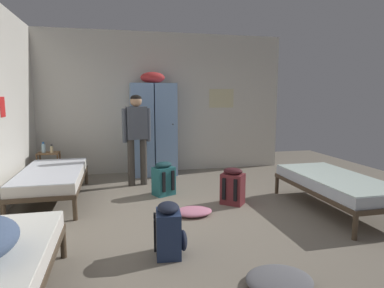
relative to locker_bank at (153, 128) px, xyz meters
The scene contains 14 objects.
ground_plane 2.78m from the locker_bank, 84.25° to the right, with size 9.20×9.20×0.00m, color gray.
room_backdrop 1.70m from the locker_bank, 131.66° to the right, with size 5.18×5.81×2.89m.
locker_bank is the anchor object (origin of this frame).
shelf_unit 2.08m from the locker_bank, behind, with size 0.38×0.30×0.57m.
bed_left_rear 2.29m from the locker_bank, 141.07° to the right, with size 0.90×1.90×0.49m.
bed_right 3.58m from the locker_bank, 50.63° to the right, with size 0.90×1.90×0.49m.
person_traveler 0.84m from the locker_bank, 117.13° to the right, with size 0.51×0.26×1.62m.
water_bottle 2.08m from the locker_bank, behind, with size 0.07×0.07×0.20m.
lotion_bottle 1.94m from the locker_bank, behind, with size 0.06×0.06×0.15m.
backpack_navy 3.61m from the locker_bank, 94.19° to the right, with size 0.36×0.34×0.55m.
backpack_maroon 2.44m from the locker_bank, 66.59° to the right, with size 0.41×0.42×0.55m.
backpack_teal 1.61m from the locker_bank, 90.71° to the right, with size 0.39×0.41×0.55m.
clothes_pile_pink 2.65m from the locker_bank, 84.29° to the right, with size 0.50×0.39×0.10m.
clothes_pile_grey 4.43m from the locker_bank, 82.59° to the right, with size 0.58×0.51×0.10m.
Camera 1 is at (-1.02, -4.08, 1.60)m, focal length 31.03 mm.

